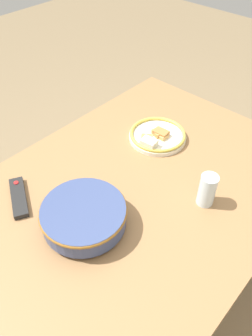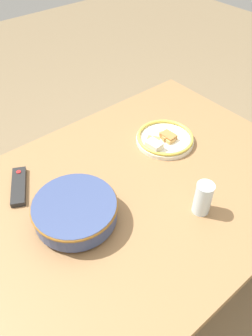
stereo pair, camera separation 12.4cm
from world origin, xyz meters
The scene contains 6 objects.
ground_plane centered at (0.00, 0.00, 0.00)m, with size 8.00×8.00×0.00m, color #7F6B4C.
dining_table centered at (0.00, 0.00, 0.66)m, with size 1.41×0.98×0.74m.
noodle_bowl centered at (-0.24, 0.01, 0.79)m, with size 0.29×0.29×0.08m.
food_plate centered at (0.29, 0.12, 0.76)m, with size 0.25×0.25×0.05m.
tv_remote centered at (-0.32, 0.27, 0.75)m, with size 0.13×0.19×0.02m.
drinking_glass centered at (0.12, -0.23, 0.80)m, with size 0.06×0.06×0.13m.
Camera 1 is at (-0.63, -0.54, 1.64)m, focal length 35.00 mm.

